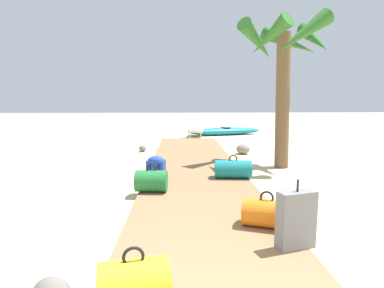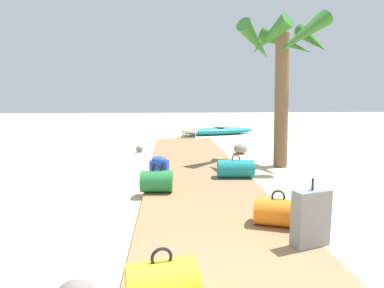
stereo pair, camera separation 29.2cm
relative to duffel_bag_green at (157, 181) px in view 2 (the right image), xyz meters
The scene contains 13 objects.
ground_plane 1.05m from the duffel_bag_green, 38.56° to the left, with size 60.00×60.00×0.00m, color #D1BA8C.
boardwalk 1.89m from the duffel_bag_green, 64.86° to the left, with size 2.02×10.64×0.08m, color olive.
duffel_bag_green is the anchor object (origin of this frame).
suitcase_grey 2.64m from the duffel_bag_green, 50.95° to the right, with size 0.42×0.27×0.73m.
duffel_bag_orange 2.13m from the duffel_bag_green, 44.91° to the right, with size 0.64×0.50×0.44m.
backpack_blue 0.63m from the duffel_bag_green, 87.23° to the left, with size 0.36×0.29×0.48m.
duffel_bag_yellow 2.92m from the duffel_bag_green, 87.36° to the right, with size 0.58×0.45×0.47m.
duffel_bag_teal 1.73m from the duffel_bag_green, 29.37° to the left, with size 0.72×0.40×0.46m.
palm_tree_near_right 4.34m from the duffel_bag_green, 37.66° to the left, with size 2.12×2.11×3.47m.
lounge_chair 8.20m from the duffel_bag_green, 81.95° to the left, with size 0.82×1.63×0.77m.
kayak 9.11m from the duffel_bag_green, 74.09° to the left, with size 3.44×1.54×0.34m.
rock_right_far 4.56m from the duffel_bag_green, 59.39° to the left, with size 0.40×0.40×0.29m, color gray.
rock_left_mid 4.49m from the duffel_bag_green, 98.60° to the left, with size 0.25×0.21×0.20m, color slate.
Camera 2 is at (-0.61, -1.44, 1.61)m, focal length 29.39 mm.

